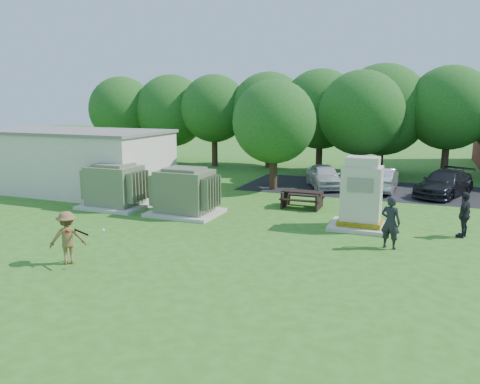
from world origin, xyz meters
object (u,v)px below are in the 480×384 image
at_px(transformer_right, 185,193).
at_px(person_by_generator, 390,222).
at_px(transformer_left, 115,187).
at_px(car_silver_a, 382,179).
at_px(picnic_table, 302,197).
at_px(generator_cabinet, 361,197).
at_px(person_walking_right, 464,215).
at_px(car_white, 324,176).
at_px(batter, 68,238).
at_px(car_dark, 444,183).

xyz_separation_m(transformer_right, person_by_generator, (8.74, -1.65, -0.06)).
distance_m(transformer_left, person_by_generator, 12.55).
bearing_deg(car_silver_a, person_by_generator, 98.44).
height_order(transformer_left, picnic_table, transformer_left).
relative_size(transformer_right, generator_cabinet, 1.06).
xyz_separation_m(picnic_table, person_walking_right, (6.69, -2.43, 0.35)).
xyz_separation_m(generator_cabinet, picnic_table, (-3.01, 2.62, -0.74)).
bearing_deg(picnic_table, car_white, 91.22).
distance_m(transformer_right, picnic_table, 5.49).
bearing_deg(batter, car_dark, -165.10).
bearing_deg(person_by_generator, transformer_right, 3.07).
bearing_deg(picnic_table, person_by_generator, -48.34).
height_order(generator_cabinet, batter, generator_cabinet).
bearing_deg(transformer_left, car_dark, 30.98).
relative_size(person_by_generator, car_silver_a, 0.45).
distance_m(generator_cabinet, person_walking_right, 3.70).
bearing_deg(transformer_left, person_by_generator, -7.56).
bearing_deg(person_walking_right, person_by_generator, -23.80).
bearing_deg(car_silver_a, car_dark, 179.61).
bearing_deg(person_by_generator, car_white, -53.06).
bearing_deg(transformer_right, person_by_generator, -10.70).
bearing_deg(generator_cabinet, car_white, 111.15).
bearing_deg(picnic_table, car_dark, 41.39).
height_order(generator_cabinet, person_walking_right, generator_cabinet).
distance_m(generator_cabinet, car_silver_a, 8.24).
bearing_deg(generator_cabinet, car_silver_a, 89.57).
height_order(picnic_table, batter, batter).
bearing_deg(transformer_left, person_walking_right, 2.79).
xyz_separation_m(transformer_left, person_by_generator, (12.44, -1.65, -0.06)).
xyz_separation_m(person_by_generator, car_white, (-4.39, 10.26, -0.24)).
distance_m(person_by_generator, person_walking_right, 3.38).
xyz_separation_m(transformer_right, person_walking_right, (11.15, 0.72, -0.12)).
bearing_deg(picnic_table, generator_cabinet, -41.03).
relative_size(generator_cabinet, picnic_table, 1.52).
distance_m(transformer_right, batter, 6.92).
relative_size(transformer_left, car_dark, 0.65).
height_order(person_by_generator, car_silver_a, person_by_generator).
xyz_separation_m(batter, car_white, (4.68, 15.52, -0.16)).
xyz_separation_m(generator_cabinet, person_by_generator, (1.27, -2.19, -0.33)).
bearing_deg(batter, person_walking_right, 173.83).
xyz_separation_m(batter, person_walking_right, (11.48, 7.63, 0.02)).
bearing_deg(generator_cabinet, person_walking_right, 2.85).
bearing_deg(transformer_right, person_walking_right, 3.71).
bearing_deg(transformer_right, generator_cabinet, 4.13).
relative_size(transformer_left, picnic_table, 1.61).
xyz_separation_m(transformer_right, car_white, (4.35, 8.61, -0.30)).
bearing_deg(generator_cabinet, person_by_generator, -59.90).
xyz_separation_m(picnic_table, person_by_generator, (4.28, -4.81, 0.41)).
height_order(person_by_generator, car_white, person_by_generator).
xyz_separation_m(transformer_right, picnic_table, (4.46, 3.16, -0.47)).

